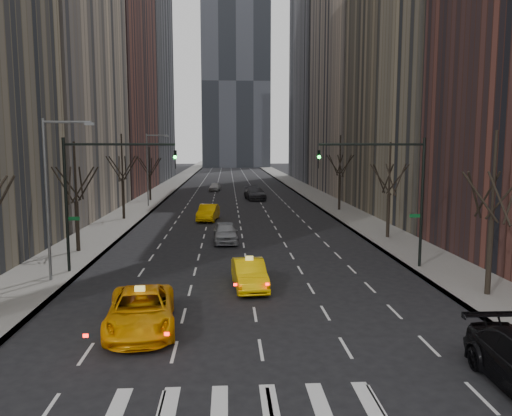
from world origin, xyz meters
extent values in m
plane|color=black|center=(0.00, 0.00, 0.00)|extent=(400.00, 400.00, 0.00)
cube|color=slate|center=(-12.25, 70.00, 0.07)|extent=(4.50, 320.00, 0.15)
cube|color=slate|center=(12.25, 70.00, 0.07)|extent=(4.50, 320.00, 0.15)
cube|color=brown|center=(-21.50, 66.00, 22.00)|extent=(14.00, 28.00, 44.00)
cube|color=#5E5E63|center=(-21.50, 96.00, 30.00)|extent=(14.00, 30.00, 60.00)
cube|color=tan|center=(21.50, 64.00, 25.00)|extent=(14.00, 28.00, 50.00)
cube|color=#5E5E63|center=(21.50, 95.00, 29.00)|extent=(14.00, 30.00, 58.00)
cube|color=black|center=(2.00, 170.00, 60.00)|extent=(24.00, 24.00, 120.00)
cylinder|color=black|center=(-11.19, 4.29, 5.16)|extent=(1.74, 0.72, 2.52)
cylinder|color=black|center=(-12.00, 18.00, 1.93)|extent=(0.28, 0.28, 3.57)
cylinder|color=black|center=(-12.00, 18.00, 5.84)|extent=(0.16, 0.16, 4.25)
cylinder|color=black|center=(-11.85, 18.85, 4.95)|extent=(0.42, 1.80, 2.52)
cylinder|color=black|center=(-11.19, 18.29, 4.95)|extent=(1.74, 0.72, 2.52)
cylinder|color=black|center=(-11.34, 17.45, 4.95)|extent=(1.46, 1.25, 2.52)
cylinder|color=black|center=(-12.15, 17.15, 4.95)|extent=(0.42, 1.80, 2.52)
cylinder|color=black|center=(-12.81, 17.71, 4.95)|extent=(1.74, 0.72, 2.52)
cylinder|color=black|center=(-12.66, 18.55, 4.95)|extent=(1.46, 1.25, 2.52)
cylinder|color=black|center=(-12.00, 34.00, 2.15)|extent=(0.28, 0.28, 3.99)
cylinder|color=black|center=(-12.00, 34.00, 6.52)|extent=(0.16, 0.16, 4.75)
cylinder|color=black|center=(-11.85, 34.85, 5.37)|extent=(0.42, 1.80, 2.52)
cylinder|color=black|center=(-11.19, 34.29, 5.37)|extent=(1.74, 0.72, 2.52)
cylinder|color=black|center=(-11.34, 33.45, 5.37)|extent=(1.46, 1.25, 2.52)
cylinder|color=black|center=(-12.15, 33.15, 5.37)|extent=(0.42, 1.80, 2.52)
cylinder|color=black|center=(-12.81, 33.71, 5.37)|extent=(1.74, 0.72, 2.52)
cylinder|color=black|center=(-12.66, 34.55, 5.37)|extent=(1.46, 1.25, 2.52)
cylinder|color=black|center=(-12.00, 52.00, 1.83)|extent=(0.28, 0.28, 3.36)
cylinder|color=black|center=(-12.00, 52.00, 5.51)|extent=(0.16, 0.16, 4.00)
cylinder|color=black|center=(-11.85, 52.85, 4.74)|extent=(0.42, 1.80, 2.52)
cylinder|color=black|center=(-11.19, 52.29, 4.74)|extent=(1.74, 0.72, 2.52)
cylinder|color=black|center=(-11.34, 51.45, 4.74)|extent=(1.46, 1.25, 2.52)
cylinder|color=black|center=(-12.15, 51.15, 4.74)|extent=(0.42, 1.80, 2.52)
cylinder|color=black|center=(-12.81, 51.71, 4.74)|extent=(1.74, 0.72, 2.52)
cylinder|color=black|center=(-12.66, 52.55, 4.74)|extent=(1.46, 1.25, 2.52)
cylinder|color=black|center=(12.00, 6.00, 2.04)|extent=(0.28, 0.28, 3.78)
cylinder|color=black|center=(12.00, 6.00, 6.18)|extent=(0.16, 0.16, 4.50)
cylinder|color=black|center=(12.15, 6.85, 5.16)|extent=(0.42, 1.80, 2.52)
cylinder|color=black|center=(12.81, 6.29, 5.16)|extent=(1.74, 0.72, 2.52)
cylinder|color=black|center=(12.66, 5.45, 5.16)|extent=(1.46, 1.25, 2.52)
cylinder|color=black|center=(11.85, 5.15, 5.16)|extent=(0.42, 1.80, 2.52)
cylinder|color=black|center=(11.19, 5.71, 5.16)|extent=(1.74, 0.72, 2.52)
cylinder|color=black|center=(11.34, 6.55, 5.16)|extent=(1.46, 1.25, 2.52)
cylinder|color=black|center=(12.00, 22.00, 1.93)|extent=(0.28, 0.28, 3.57)
cylinder|color=black|center=(12.00, 22.00, 5.84)|extent=(0.16, 0.16, 4.25)
cylinder|color=black|center=(12.15, 22.85, 4.95)|extent=(0.42, 1.80, 2.52)
cylinder|color=black|center=(12.81, 22.29, 4.95)|extent=(1.74, 0.72, 2.52)
cylinder|color=black|center=(12.66, 21.45, 4.95)|extent=(1.46, 1.25, 2.52)
cylinder|color=black|center=(11.85, 21.15, 4.95)|extent=(0.42, 1.80, 2.52)
cylinder|color=black|center=(11.19, 21.71, 4.95)|extent=(1.74, 0.72, 2.52)
cylinder|color=black|center=(11.34, 22.55, 4.95)|extent=(1.46, 1.25, 2.52)
cylinder|color=black|center=(12.00, 40.00, 2.15)|extent=(0.28, 0.28, 3.99)
cylinder|color=black|center=(12.00, 40.00, 6.52)|extent=(0.16, 0.16, 4.75)
cylinder|color=black|center=(12.15, 40.85, 5.37)|extent=(0.42, 1.80, 2.52)
cylinder|color=black|center=(12.81, 40.29, 5.37)|extent=(1.74, 0.72, 2.52)
cylinder|color=black|center=(12.66, 39.45, 5.37)|extent=(1.46, 1.25, 2.52)
cylinder|color=black|center=(11.85, 39.15, 5.37)|extent=(0.42, 1.80, 2.52)
cylinder|color=black|center=(11.19, 39.71, 5.37)|extent=(1.74, 0.72, 2.52)
cylinder|color=black|center=(11.34, 40.55, 5.37)|extent=(1.46, 1.25, 2.52)
cylinder|color=black|center=(-10.80, 12.00, 4.15)|extent=(0.18, 0.18, 8.00)
cylinder|color=black|center=(-7.55, 12.00, 7.75)|extent=(6.50, 0.14, 0.14)
imported|color=black|center=(-4.30, 12.00, 6.85)|extent=(0.18, 0.22, 1.10)
sphere|color=#0CFF33|center=(-4.30, 11.82, 7.00)|extent=(0.20, 0.20, 0.20)
cube|color=#0C5926|center=(-10.40, 12.00, 3.35)|extent=(0.70, 0.04, 0.22)
cylinder|color=black|center=(10.80, 12.00, 4.15)|extent=(0.18, 0.18, 8.00)
cylinder|color=black|center=(7.55, 12.00, 7.75)|extent=(6.50, 0.14, 0.14)
imported|color=black|center=(4.30, 12.00, 6.85)|extent=(0.18, 0.22, 1.10)
sphere|color=#0CFF33|center=(4.30, 11.82, 7.00)|extent=(0.20, 0.20, 0.20)
cube|color=#0C5926|center=(10.40, 12.00, 3.35)|extent=(0.70, 0.04, 0.22)
cylinder|color=slate|center=(-11.20, 10.00, 4.65)|extent=(0.16, 0.16, 9.00)
cylinder|color=slate|center=(-9.90, 10.00, 8.95)|extent=(2.60, 0.14, 0.14)
cube|color=slate|center=(-8.70, 10.00, 8.85)|extent=(0.50, 0.22, 0.15)
cylinder|color=slate|center=(-11.20, 45.00, 4.65)|extent=(0.16, 0.16, 9.00)
cylinder|color=slate|center=(-9.90, 45.00, 8.95)|extent=(2.60, 0.14, 0.14)
cube|color=slate|center=(-8.70, 45.00, 8.85)|extent=(0.50, 0.22, 0.15)
imported|color=#FFA605|center=(-4.87, 2.37, 0.83)|extent=(3.41, 6.23, 1.65)
imported|color=#FDC605|center=(-0.07, 8.31, 0.77)|extent=(1.99, 4.77, 1.53)
imported|color=#97999E|center=(-1.41, 21.29, 0.81)|extent=(2.10, 4.83, 1.62)
imported|color=#FCB405|center=(-3.22, 33.14, 0.83)|extent=(2.35, 5.20, 1.66)
imported|color=#2B2B30|center=(2.69, 52.97, 0.90)|extent=(3.23, 6.43, 1.79)
imported|color=#BBBBBB|center=(-3.39, 66.91, 0.72)|extent=(2.09, 4.37, 1.44)
camera|label=1|loc=(-1.21, -18.00, 7.66)|focal=35.00mm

